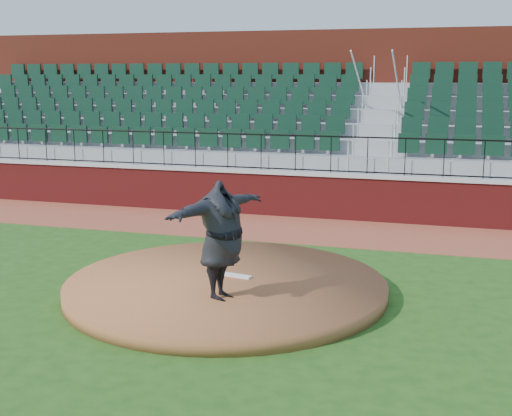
{
  "coord_description": "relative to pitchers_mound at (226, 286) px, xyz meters",
  "views": [
    {
      "loc": [
        3.93,
        -11.52,
        3.97
      ],
      "look_at": [
        0.0,
        1.5,
        1.3
      ],
      "focal_mm": 47.77,
      "sensor_mm": 36.0,
      "label": 1
    }
  ],
  "objects": [
    {
      "name": "pitching_rubber",
      "position": [
        0.11,
        0.25,
        0.14
      ],
      "size": [
        0.61,
        0.26,
        0.04
      ],
      "primitive_type": "cube",
      "rotation": [
        0.0,
        0.0,
        -0.19
      ],
      "color": "white",
      "rests_on": "pitchers_mound"
    },
    {
      "name": "ground",
      "position": [
        0.08,
        0.14,
        -0.12
      ],
      "size": [
        90.0,
        90.0,
        0.0
      ],
      "primitive_type": "plane",
      "color": "#214C15",
      "rests_on": "ground"
    },
    {
      "name": "field_wall",
      "position": [
        0.08,
        7.14,
        0.47
      ],
      "size": [
        34.0,
        0.35,
        1.2
      ],
      "primitive_type": "cube",
      "color": "maroon",
      "rests_on": "ground"
    },
    {
      "name": "wall_railing",
      "position": [
        0.08,
        7.14,
        1.67
      ],
      "size": [
        34.0,
        0.05,
        1.0
      ],
      "primitive_type": null,
      "color": "black",
      "rests_on": "wall_cap"
    },
    {
      "name": "seating_stands",
      "position": [
        0.08,
        9.87,
        2.18
      ],
      "size": [
        34.0,
        5.1,
        4.6
      ],
      "primitive_type": null,
      "color": "gray",
      "rests_on": "ground"
    },
    {
      "name": "wall_cap",
      "position": [
        0.08,
        7.14,
        1.12
      ],
      "size": [
        34.0,
        0.45,
        0.1
      ],
      "primitive_type": "cube",
      "color": "#B7B7B7",
      "rests_on": "field_wall"
    },
    {
      "name": "pitcher",
      "position": [
        0.28,
        -1.0,
        1.13
      ],
      "size": [
        1.39,
        2.57,
        2.02
      ],
      "primitive_type": "imported",
      "rotation": [
        0.0,
        0.0,
        1.26
      ],
      "color": "black",
      "rests_on": "pitchers_mound"
    },
    {
      "name": "warning_track",
      "position": [
        0.08,
        5.54,
        -0.12
      ],
      "size": [
        34.0,
        3.2,
        0.01
      ],
      "primitive_type": "cube",
      "color": "brown",
      "rests_on": "ground"
    },
    {
      "name": "concourse_wall",
      "position": [
        0.08,
        12.67,
        2.62
      ],
      "size": [
        34.0,
        0.5,
        5.5
      ],
      "primitive_type": "cube",
      "color": "maroon",
      "rests_on": "ground"
    },
    {
      "name": "pitchers_mound",
      "position": [
        0.0,
        0.0,
        0.0
      ],
      "size": [
        5.9,
        5.9,
        0.25
      ],
      "primitive_type": "cylinder",
      "color": "brown",
      "rests_on": "ground"
    }
  ]
}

